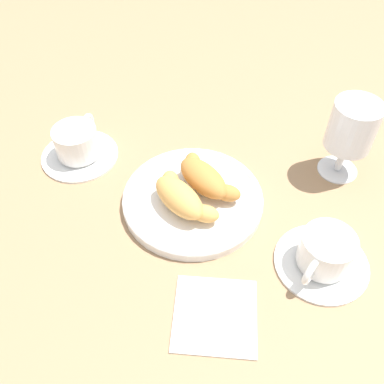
# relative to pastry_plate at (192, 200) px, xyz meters

# --- Properties ---
(ground_plane) EXTENTS (2.20, 2.20, 0.00)m
(ground_plane) POSITION_rel_pastry_plate_xyz_m (-0.01, 0.00, -0.01)
(ground_plane) COLOR #997551
(pastry_plate) EXTENTS (0.23, 0.23, 0.02)m
(pastry_plate) POSITION_rel_pastry_plate_xyz_m (0.00, 0.00, 0.00)
(pastry_plate) COLOR white
(pastry_plate) RESTS_ON ground_plane
(croissant_large) EXTENTS (0.13, 0.10, 0.04)m
(croissant_large) POSITION_rel_pastry_plate_xyz_m (-0.01, -0.02, 0.03)
(croissant_large) COLOR #D6994C
(croissant_large) RESTS_ON pastry_plate
(croissant_small) EXTENTS (0.12, 0.10, 0.04)m
(croissant_small) POSITION_rel_pastry_plate_xyz_m (0.01, 0.03, 0.03)
(croissant_small) COLOR #BC7A38
(croissant_small) RESTS_ON pastry_plate
(coffee_cup_near) EXTENTS (0.14, 0.14, 0.06)m
(coffee_cup_near) POSITION_rel_pastry_plate_xyz_m (0.22, -0.02, 0.02)
(coffee_cup_near) COLOR white
(coffee_cup_near) RESTS_ON ground_plane
(coffee_cup_far) EXTENTS (0.14, 0.14, 0.06)m
(coffee_cup_far) POSITION_rel_pastry_plate_xyz_m (-0.23, 0.01, 0.02)
(coffee_cup_far) COLOR white
(coffee_cup_far) RESTS_ON ground_plane
(juice_glass_left) EXTENTS (0.08, 0.08, 0.14)m
(juice_glass_left) POSITION_rel_pastry_plate_xyz_m (0.19, 0.18, 0.08)
(juice_glass_left) COLOR white
(juice_glass_left) RESTS_ON ground_plane
(folded_napkin) EXTENTS (0.14, 0.14, 0.01)m
(folded_napkin) POSITION_rel_pastry_plate_xyz_m (0.11, -0.16, -0.01)
(folded_napkin) COLOR silver
(folded_napkin) RESTS_ON ground_plane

